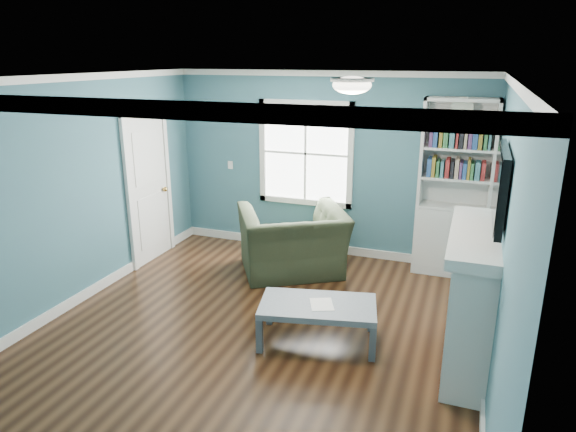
% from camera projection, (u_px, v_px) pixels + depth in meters
% --- Properties ---
extents(floor, '(5.00, 5.00, 0.00)m').
position_uv_depth(floor, '(258.00, 331.00, 5.42)').
color(floor, black).
rests_on(floor, ground).
extents(room_walls, '(5.00, 5.00, 5.00)m').
position_uv_depth(room_walls, '(255.00, 186.00, 4.95)').
color(room_walls, '#3E7480').
rests_on(room_walls, ground).
extents(trim, '(4.50, 5.00, 2.60)m').
position_uv_depth(trim, '(255.00, 220.00, 5.06)').
color(trim, white).
rests_on(trim, ground).
extents(window, '(1.40, 0.06, 1.50)m').
position_uv_depth(window, '(306.00, 154.00, 7.32)').
color(window, white).
rests_on(window, room_walls).
extents(bookshelf, '(0.90, 0.35, 2.31)m').
position_uv_depth(bookshelf, '(453.00, 206.00, 6.63)').
color(bookshelf, silver).
rests_on(bookshelf, ground).
extents(fireplace, '(0.44, 1.58, 1.30)m').
position_uv_depth(fireplace, '(472.00, 299.00, 4.73)').
color(fireplace, black).
rests_on(fireplace, ground).
extents(tv, '(0.06, 1.10, 0.65)m').
position_uv_depth(tv, '(500.00, 186.00, 4.37)').
color(tv, black).
rests_on(tv, fireplace).
extents(door, '(0.12, 0.98, 2.17)m').
position_uv_depth(door, '(149.00, 185.00, 7.09)').
color(door, silver).
rests_on(door, ground).
extents(ceiling_fixture, '(0.38, 0.38, 0.15)m').
position_uv_depth(ceiling_fixture, '(352.00, 84.00, 4.46)').
color(ceiling_fixture, white).
rests_on(ceiling_fixture, room_walls).
extents(light_switch, '(0.08, 0.01, 0.12)m').
position_uv_depth(light_switch, '(230.00, 165.00, 7.79)').
color(light_switch, white).
rests_on(light_switch, room_walls).
extents(recliner, '(1.59, 1.43, 1.16)m').
position_uv_depth(recliner, '(292.00, 231.00, 6.74)').
color(recliner, '#242D1C').
rests_on(recliner, ground).
extents(coffee_table, '(1.26, 0.86, 0.42)m').
position_uv_depth(coffee_table, '(318.00, 309.00, 5.14)').
color(coffee_table, '#4A5159').
rests_on(coffee_table, ground).
extents(paper_sheet, '(0.31, 0.34, 0.00)m').
position_uv_depth(paper_sheet, '(322.00, 304.00, 5.10)').
color(paper_sheet, white).
rests_on(paper_sheet, coffee_table).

